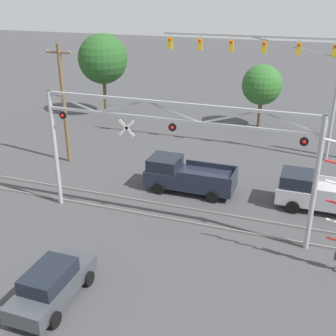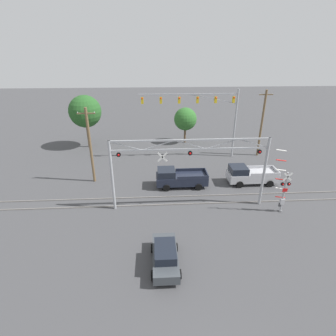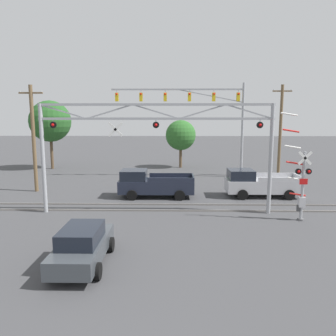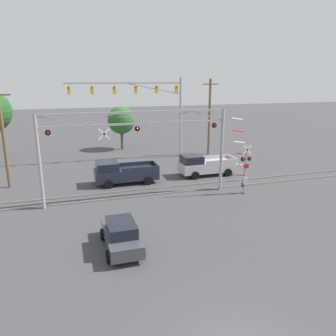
% 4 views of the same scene
% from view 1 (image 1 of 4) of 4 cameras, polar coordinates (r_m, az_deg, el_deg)
% --- Properties ---
extents(rail_track_near, '(80.00, 0.08, 0.10)m').
position_cam_1_polar(rail_track_near, '(22.59, 0.78, -7.01)').
color(rail_track_near, gray).
rests_on(rail_track_near, ground_plane).
extents(rail_track_far, '(80.00, 0.08, 0.10)m').
position_cam_1_polar(rail_track_far, '(23.78, 1.90, -5.35)').
color(rail_track_far, gray).
rests_on(rail_track_far, ground_plane).
extents(crossing_gantry, '(13.77, 0.28, 6.54)m').
position_cam_1_polar(crossing_gantry, '(20.42, 0.55, 3.67)').
color(crossing_gantry, '#9EA0A5').
rests_on(crossing_gantry, ground_plane).
extents(traffic_signal_span, '(12.52, 0.39, 8.93)m').
position_cam_1_polar(traffic_signal_span, '(30.79, 15.73, 13.14)').
color(traffic_signal_span, '#9EA0A5').
rests_on(traffic_signal_span, ground_plane).
extents(pickup_truck_lead, '(5.38, 2.32, 1.99)m').
position_cam_1_polar(pickup_truck_lead, '(25.44, 2.46, -1.05)').
color(pickup_truck_lead, '#1E2333').
rests_on(pickup_truck_lead, ground_plane).
extents(pickup_truck_following, '(5.26, 2.32, 1.99)m').
position_cam_1_polar(pickup_truck_following, '(24.81, 19.98, -3.21)').
color(pickup_truck_following, '#B7B7BC').
rests_on(pickup_truck_following, ground_plane).
extents(sedan_waiting, '(1.92, 4.16, 1.56)m').
position_cam_1_polar(sedan_waiting, '(17.66, -15.44, -14.88)').
color(sedan_waiting, '#3D4247').
rests_on(sedan_waiting, ground_plane).
extents(utility_pole_left, '(1.80, 0.28, 8.15)m').
position_cam_1_polar(utility_pole_left, '(29.61, -13.92, 8.52)').
color(utility_pole_left, brown).
rests_on(utility_pole_left, ground_plane).
extents(background_tree_beyond_span, '(4.56, 4.56, 7.60)m').
position_cam_1_polar(background_tree_beyond_span, '(40.53, -8.83, 14.39)').
color(background_tree_beyond_span, brown).
rests_on(background_tree_beyond_span, ground_plane).
extents(background_tree_far_left_verge, '(3.44, 3.44, 5.45)m').
position_cam_1_polar(background_tree_far_left_verge, '(37.54, 12.61, 10.92)').
color(background_tree_far_left_verge, brown).
rests_on(background_tree_far_left_verge, ground_plane).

